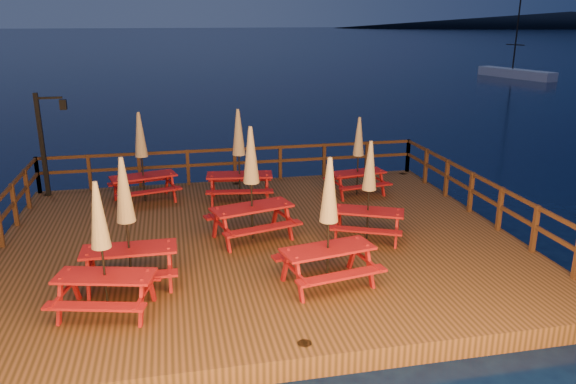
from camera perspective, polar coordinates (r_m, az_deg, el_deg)
The scene contains 15 objects.
ground at distance 13.58m, azimuth -2.90°, elevation -6.23°, with size 500.00×500.00×0.00m, color black.
deck at distance 13.51m, azimuth -2.91°, elevation -5.45°, with size 12.00×10.00×0.40m, color #3F2C14.
deck_piles at distance 13.71m, azimuth -2.88°, elevation -7.38°, with size 11.44×9.44×1.40m.
railing at distance 14.83m, azimuth -4.06°, elevation 0.62°, with size 11.80×9.75×1.10m.
lamp_post at distance 17.51m, azimuth -23.30°, elevation 5.33°, with size 0.85×0.18×3.00m.
headland_right at distance 306.00m, azimuth 26.77°, elevation 15.39°, with size 230.40×86.40×7.00m, color black.
sailboat at distance 55.96m, azimuth 22.11°, elevation 11.08°, with size 3.39×7.89×11.61m.
picnic_table_0 at distance 16.15m, azimuth -14.65°, elevation 3.56°, with size 2.10×1.88×2.55m.
picnic_table_1 at distance 13.09m, azimuth 8.22°, elevation 0.30°, with size 2.07×1.93×2.37m.
picnic_table_2 at distance 16.41m, azimuth 7.14°, elevation 3.75°, with size 1.80×1.56×2.30m.
picnic_table_3 at distance 10.21m, azimuth -18.41°, elevation -5.29°, with size 1.99×1.77×2.44m.
picnic_table_4 at distance 12.93m, azimuth -3.74°, elevation 1.02°, with size 2.23×2.00×2.70m.
picnic_table_5 at distance 15.72m, azimuth -5.01°, elevation 3.84°, with size 2.02×1.74×2.63m.
picnic_table_6 at distance 10.71m, azimuth 4.14°, elevation -2.90°, with size 2.05×1.79×2.58m.
picnic_table_7 at distance 11.11m, azimuth -16.09°, elevation -2.81°, with size 1.82×1.50×2.58m.
Camera 1 is at (-1.89, -12.29, 5.47)m, focal length 35.00 mm.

